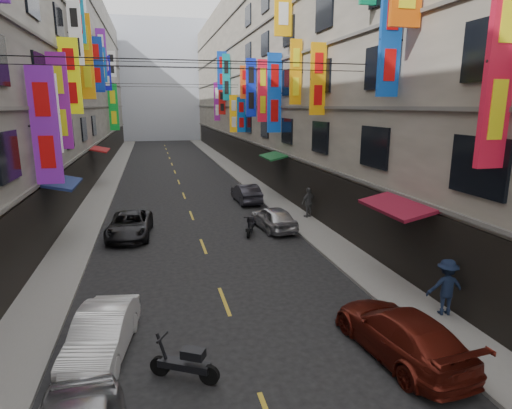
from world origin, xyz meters
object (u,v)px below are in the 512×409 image
scooter_far_right (250,226)px  car_right_near (400,333)px  scooter_crossing (185,364)px  car_right_mid (273,218)px  pedestrian_rfar (309,202)px  car_left_far (130,225)px  car_left_mid (102,334)px  car_right_far (246,193)px  pedestrian_rnear (446,287)px

scooter_far_right → car_right_near: (1.41, -11.65, 0.20)m
scooter_crossing → car_right_mid: size_ratio=0.43×
car_right_near → scooter_crossing: bearing=-8.7°
scooter_far_right → pedestrian_rfar: bearing=-131.3°
scooter_far_right → car_left_far: car_left_far is taller
scooter_far_right → car_right_mid: car_right_mid is taller
scooter_far_right → car_right_mid: 1.53m
car_left_mid → car_right_far: 18.76m
scooter_far_right → car_left_far: size_ratio=0.39×
car_right_far → car_right_near: bearing=88.0°
scooter_crossing → pedestrian_rfar: pedestrian_rfar is taller
scooter_crossing → car_left_far: (-1.79, 12.44, 0.17)m
car_left_mid → scooter_crossing: bearing=-28.9°
scooter_crossing → pedestrian_rfar: bearing=-1.5°
car_left_mid → car_left_far: size_ratio=0.84×
scooter_crossing → scooter_far_right: 12.14m
car_right_mid → pedestrian_rnear: (2.53, -10.67, 0.38)m
car_left_far → car_right_mid: size_ratio=1.17×
car_right_near → pedestrian_rfar: 14.10m
car_left_mid → car_right_near: bearing=-4.5°
scooter_crossing → car_left_far: bearing=37.9°
car_right_mid → pedestrian_rfar: (2.60, 1.63, 0.36)m
car_left_far → car_right_mid: car_right_mid is taller
car_left_mid → car_left_far: car_left_far is taller
car_right_mid → pedestrian_rfar: pedestrian_rfar is taller
car_right_far → car_left_mid: bearing=63.9°
car_left_far → car_right_near: size_ratio=0.99×
scooter_far_right → car_left_mid: size_ratio=0.47×
car_right_mid → car_left_far: bearing=-10.7°
pedestrian_rnear → car_right_far: bearing=-67.4°
scooter_crossing → pedestrian_rfar: 15.88m
car_left_far → car_right_near: 14.71m
car_left_far → pedestrian_rnear: 14.94m
scooter_far_right → car_right_mid: bearing=-137.9°
car_left_far → car_right_near: car_right_near is taller
car_left_far → pedestrian_rfar: size_ratio=2.52×
car_left_far → car_right_near: bearing=-55.5°
car_right_far → pedestrian_rnear: 17.64m
scooter_far_right → car_right_mid: size_ratio=0.46×
car_left_far → car_right_far: car_right_far is taller
car_right_mid → car_left_mid: bearing=46.4°
pedestrian_rfar → car_right_near: bearing=58.0°
scooter_crossing → car_left_mid: size_ratio=0.44×
pedestrian_rfar → pedestrian_rnear: bearing=68.3°
pedestrian_rnear → car_right_near: bearing=46.0°
scooter_far_right → car_left_mid: (-6.26, -9.76, 0.17)m
car_right_mid → pedestrian_rfar: bearing=-155.0°
scooter_far_right → pedestrian_rfar: 4.60m
scooter_far_right → pedestrian_rnear: 10.85m
pedestrian_rnear → pedestrian_rfar: 12.30m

